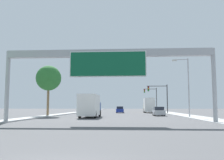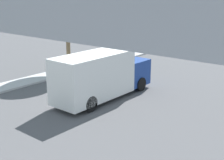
% 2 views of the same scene
% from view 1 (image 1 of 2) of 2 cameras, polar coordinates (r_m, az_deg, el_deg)
% --- Properties ---
extents(sidewalk_right, '(3.00, 120.00, 0.15)m').
position_cam_1_polar(sidewalk_right, '(66.41, 11.85, -7.18)').
color(sidewalk_right, '#AFAFAF').
rests_on(sidewalk_right, ground).
extents(median_strip_left, '(2.00, 120.00, 0.15)m').
position_cam_1_polar(median_strip_left, '(66.96, -7.29, -7.25)').
color(median_strip_left, '#AFAFAF').
rests_on(median_strip_left, ground).
extents(sign_gantry, '(20.31, 0.73, 7.06)m').
position_cam_1_polar(sign_gantry, '(24.10, -0.93, 4.29)').
color(sign_gantry, '#9EA0A5').
rests_on(sign_gantry, ground).
extents(car_near_right, '(1.73, 4.75, 1.53)m').
position_cam_1_polar(car_near_right, '(59.91, 1.85, -6.83)').
color(car_near_right, navy).
rests_on(car_near_right, ground).
extents(car_near_center, '(1.74, 4.24, 1.50)m').
position_cam_1_polar(car_near_center, '(42.64, 10.61, -7.10)').
color(car_near_center, '#A5A8AD').
rests_on(car_near_center, ground).
extents(truck_box_primary, '(2.36, 8.04, 3.20)m').
position_cam_1_polar(truck_box_primary, '(35.79, -5.05, -5.93)').
color(truck_box_primary, navy).
rests_on(truck_box_primary, ground).
extents(truck_box_secondary, '(2.40, 7.16, 3.55)m').
position_cam_1_polar(truck_box_secondary, '(61.83, 8.43, -5.75)').
color(truck_box_secondary, yellow).
rests_on(truck_box_secondary, ground).
extents(traffic_light_near_intersection, '(4.41, 0.32, 6.18)m').
position_cam_1_polar(traffic_light_near_intersection, '(54.24, 11.04, -3.17)').
color(traffic_light_near_intersection, '#2D2D30').
rests_on(traffic_light_near_intersection, ground).
extents(traffic_light_mid_block, '(3.89, 0.32, 6.91)m').
position_cam_1_polar(traffic_light_mid_block, '(74.14, 9.26, -3.61)').
color(traffic_light_mid_block, '#2D2D30').
rests_on(traffic_light_mid_block, ground).
extents(palm_tree_background, '(4.04, 4.04, 8.13)m').
position_cam_1_polar(palm_tree_background, '(41.49, -14.29, 0.38)').
color(palm_tree_background, brown).
rests_on(palm_tree_background, ground).
extents(street_lamp_right, '(2.26, 0.28, 8.29)m').
position_cam_1_polar(street_lamp_right, '(36.27, 16.68, -0.57)').
color(street_lamp_right, '#9EA0A5').
rests_on(street_lamp_right, ground).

